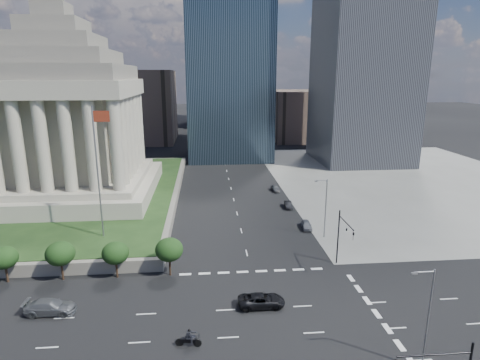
{
  "coord_description": "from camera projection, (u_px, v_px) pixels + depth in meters",
  "views": [
    {
      "loc": [
        -5.94,
        -35.72,
        26.15
      ],
      "look_at": [
        -1.68,
        12.46,
        13.47
      ],
      "focal_mm": 30.0,
      "sensor_mm": 36.0,
      "label": 1
    }
  ],
  "objects": [
    {
      "name": "plaza_terrace",
      "position": [
        23.0,
        197.0,
        85.67
      ],
      "size": [
        66.0,
        70.0,
        1.8
      ],
      "primitive_type": "cube",
      "color": "slate",
      "rests_on": "ground"
    },
    {
      "name": "traffic_signal_ne",
      "position": [
        343.0,
        234.0,
        54.48
      ],
      "size": [
        0.3,
        5.74,
        8.0
      ],
      "color": "black",
      "rests_on": "ground"
    },
    {
      "name": "parked_sedan_mid",
      "position": [
        288.0,
        205.0,
        81.4
      ],
      "size": [
        1.6,
        3.9,
        1.26
      ],
      "primitive_type": "imported",
      "rotation": [
        0.0,
        0.0,
        -0.07
      ],
      "color": "black",
      "rests_on": "ground"
    },
    {
      "name": "building_filler_nw",
      "position": [
        144.0,
        106.0,
        160.71
      ],
      "size": [
        24.0,
        30.0,
        28.0
      ],
      "primitive_type": "cube",
      "color": "brown",
      "rests_on": "ground"
    },
    {
      "name": "ground",
      "position": [
        223.0,
        154.0,
        137.91
      ],
      "size": [
        500.0,
        500.0,
        0.0
      ],
      "primitive_type": "plane",
      "color": "black",
      "rests_on": "ground"
    },
    {
      "name": "sidewalk_ne",
      "position": [
        408.0,
        180.0,
        103.28
      ],
      "size": [
        68.0,
        90.0,
        0.03
      ],
      "primitive_type": "cube",
      "color": "slate",
      "rests_on": "ground"
    },
    {
      "name": "war_memorial",
      "position": [
        62.0,
        100.0,
        79.48
      ],
      "size": [
        34.0,
        34.0,
        39.0
      ],
      "primitive_type": null,
      "color": "#9D9383",
      "rests_on": "plaza_lawn"
    },
    {
      "name": "parked_sedan_far",
      "position": [
        275.0,
        188.0,
        93.07
      ],
      "size": [
        4.07,
        1.87,
        1.35
      ],
      "primitive_type": "imported",
      "rotation": [
        0.0,
        0.0,
        0.07
      ],
      "color": "#4D5054",
      "rests_on": "ground"
    },
    {
      "name": "pickup_truck",
      "position": [
        261.0,
        300.0,
        46.6
      ],
      "size": [
        5.5,
        2.58,
        1.52
      ],
      "primitive_type": "imported",
      "rotation": [
        0.0,
        0.0,
        1.58
      ],
      "color": "black",
      "rests_on": "ground"
    },
    {
      "name": "parked_sedan_near",
      "position": [
        306.0,
        225.0,
        70.28
      ],
      "size": [
        1.99,
        4.19,
        1.38
      ],
      "primitive_type": "imported",
      "rotation": [
        0.0,
        0.0,
        -0.09
      ],
      "color": "gray",
      "rests_on": "ground"
    },
    {
      "name": "building_filler_ne",
      "position": [
        296.0,
        115.0,
        167.0
      ],
      "size": [
        20.0,
        30.0,
        20.0
      ],
      "primitive_type": "cube",
      "color": "brown",
      "rests_on": "ground"
    },
    {
      "name": "street_lamp_south",
      "position": [
        427.0,
        314.0,
        35.47
      ],
      "size": [
        2.13,
        0.22,
        10.0
      ],
      "color": "slate",
      "rests_on": "ground"
    },
    {
      "name": "plaza_lawn",
      "position": [
        23.0,
        193.0,
        85.43
      ],
      "size": [
        64.0,
        68.0,
        0.1
      ],
      "primitive_type": "cube",
      "color": "#1A3114",
      "rests_on": "plaza_terrace"
    },
    {
      "name": "suv_grey",
      "position": [
        50.0,
        307.0,
        45.19
      ],
      "size": [
        2.55,
        5.78,
        1.65
      ],
      "primitive_type": "imported",
      "rotation": [
        0.0,
        0.0,
        1.53
      ],
      "color": "#4F5256",
      "rests_on": "ground"
    },
    {
      "name": "midrise_glass",
      "position": [
        229.0,
        62.0,
        125.65
      ],
      "size": [
        26.0,
        26.0,
        60.0
      ],
      "primitive_type": "cube",
      "color": "black",
      "rests_on": "ground"
    },
    {
      "name": "motorcycle_trail",
      "position": [
        188.0,
        338.0,
        39.65
      ],
      "size": [
        2.73,
        1.1,
        1.98
      ],
      "primitive_type": null,
      "rotation": [
        0.0,
        0.0,
        -0.15
      ],
      "color": "black",
      "rests_on": "ground"
    },
    {
      "name": "flagpole",
      "position": [
        98.0,
        166.0,
        59.49
      ],
      "size": [
        2.52,
        0.24,
        20.0
      ],
      "color": "slate",
      "rests_on": "plaza_lawn"
    },
    {
      "name": "street_lamp_north",
      "position": [
        325.0,
        205.0,
        65.34
      ],
      "size": [
        2.13,
        0.22,
        10.0
      ],
      "color": "slate",
      "rests_on": "ground"
    }
  ]
}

